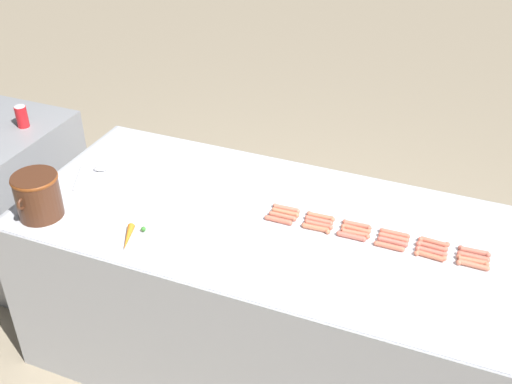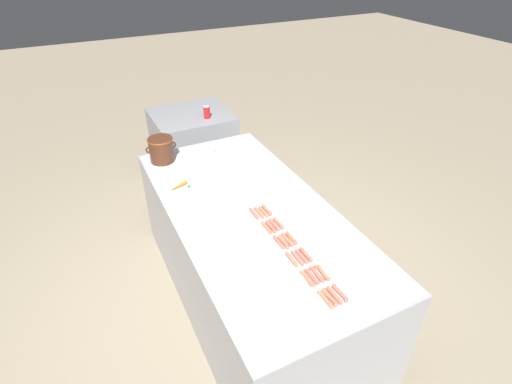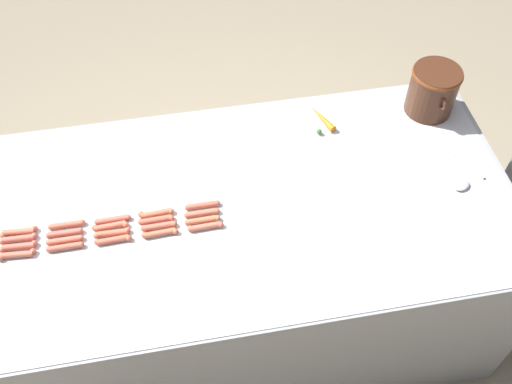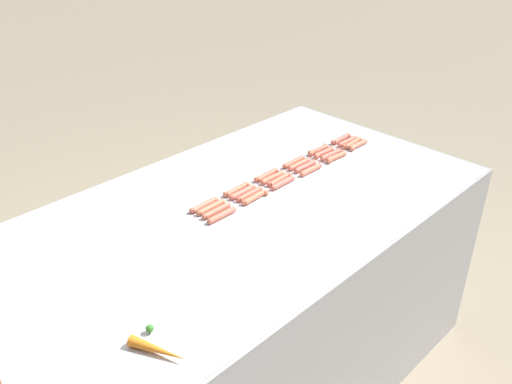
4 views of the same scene
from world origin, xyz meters
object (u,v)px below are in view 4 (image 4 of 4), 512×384
at_px(hot_dog_21, 267,175).
at_px(hot_dog_16, 243,192).
at_px(hot_dog_3, 283,183).
at_px(carrot, 158,349).
at_px(hot_dog_11, 216,211).
at_px(hot_dog_17, 211,207).
at_px(hot_dog_13, 324,152).
at_px(hot_dog_19, 318,150).
at_px(hot_dog_2, 311,170).
at_px(hot_dog_23, 204,205).
at_px(hot_dog_14, 299,164).
at_px(hot_dog_12, 347,141).
at_px(hot_dog_20, 294,162).
at_px(hot_dog_15, 273,177).
at_px(hot_dog_1, 336,157).
at_px(hot_dog_8, 305,166).
at_px(hot_dog_4, 255,197).
at_px(hot_dog_18, 341,139).
at_px(hot_dog_5, 222,215).
at_px(hot_dog_9, 279,180).
at_px(hot_dog_22, 237,189).
at_px(hot_dog_0, 359,145).
at_px(hot_dog_6, 352,143).
at_px(hot_dog_10, 249,194).

bearing_deg(hot_dog_21, hot_dog_16, 100.86).
xyz_separation_m(hot_dog_3, carrot, (-0.37, 0.89, 0.00)).
height_order(hot_dog_11, hot_dog_17, same).
distance_m(hot_dog_13, hot_dog_19, 0.04).
bearing_deg(hot_dog_2, hot_dog_23, 78.80).
xyz_separation_m(hot_dog_3, hot_dog_14, (0.06, -0.17, 0.00)).
distance_m(hot_dog_3, hot_dog_11, 0.33).
xyz_separation_m(hot_dog_3, hot_dog_12, (0.06, -0.51, 0.00)).
distance_m(hot_dog_3, hot_dog_20, 0.19).
bearing_deg(hot_dog_15, hot_dog_17, 89.71).
xyz_separation_m(hot_dog_1, hot_dog_23, (0.10, 0.67, 0.00)).
bearing_deg(hot_dog_8, hot_dog_13, -79.51).
height_order(hot_dog_4, hot_dog_18, same).
height_order(hot_dog_5, hot_dog_18, same).
height_order(hot_dog_17, hot_dog_23, same).
bearing_deg(hot_dog_8, hot_dog_18, -79.00).
relative_size(hot_dog_17, hot_dog_20, 1.00).
xyz_separation_m(hot_dog_9, hot_dog_22, (0.06, 0.18, 0.00)).
distance_m(hot_dog_14, hot_dog_18, 0.34).
distance_m(hot_dog_3, hot_dog_16, 0.18).
relative_size(hot_dog_11, hot_dog_19, 1.00).
height_order(hot_dog_9, hot_dog_22, same).
relative_size(hot_dog_0, hot_dog_9, 1.00).
height_order(hot_dog_19, carrot, carrot).
bearing_deg(hot_dog_4, hot_dog_6, -87.30).
bearing_deg(hot_dog_21, hot_dog_3, 179.14).
distance_m(hot_dog_21, hot_dog_22, 0.17).
bearing_deg(hot_dog_16, hot_dog_11, 100.66).
height_order(hot_dog_5, hot_dog_11, same).
height_order(hot_dog_1, hot_dog_4, same).
height_order(hot_dog_18, hot_dog_23, same).
height_order(hot_dog_0, hot_dog_15, same).
bearing_deg(hot_dog_6, hot_dog_3, 93.45).
xyz_separation_m(hot_dog_4, hot_dog_8, (0.03, -0.33, 0.00)).
xyz_separation_m(hot_dog_5, hot_dog_6, (0.04, -0.84, 0.00)).
relative_size(hot_dog_13, hot_dog_23, 1.00).
relative_size(hot_dog_2, hot_dog_8, 1.00).
distance_m(hot_dog_1, hot_dog_20, 0.19).
xyz_separation_m(hot_dog_17, hot_dog_19, (0.03, -0.66, 0.00)).
height_order(hot_dog_3, hot_dog_18, same).
xyz_separation_m(hot_dog_8, hot_dog_13, (0.03, -0.16, 0.00)).
xyz_separation_m(hot_dog_9, hot_dog_19, (0.07, -0.33, 0.00)).
distance_m(hot_dog_4, hot_dog_9, 0.17).
relative_size(hot_dog_5, hot_dog_6, 1.00).
relative_size(hot_dog_11, hot_dog_17, 1.00).
height_order(hot_dog_8, hot_dog_10, same).
bearing_deg(hot_dog_12, hot_dog_20, 84.07).
bearing_deg(hot_dog_6, hot_dog_13, 79.62).
relative_size(hot_dog_19, hot_dog_23, 1.00).
distance_m(hot_dog_14, hot_dog_22, 0.34).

